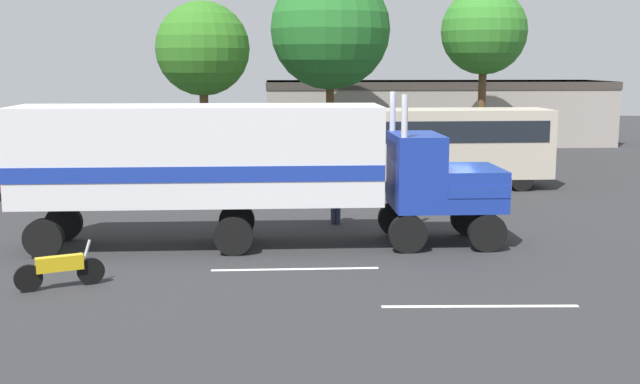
{
  "coord_description": "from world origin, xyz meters",
  "views": [
    {
      "loc": [
        -1.15,
        -23.54,
        5.37
      ],
      "look_at": [
        -3.27,
        -0.63,
        1.6
      ],
      "focal_mm": 44.46,
      "sensor_mm": 36.0,
      "label": 1
    }
  ],
  "objects_px": {
    "semi_truck": "(238,161)",
    "person_bystander": "(336,198)",
    "parked_car": "(49,177)",
    "tree_center": "(484,32)",
    "tree_right": "(203,49)",
    "motorcycle": "(60,269)",
    "tree_left": "(330,30)",
    "parked_bus": "(421,140)"
  },
  "relations": [
    {
      "from": "semi_truck",
      "to": "person_bystander",
      "type": "bearing_deg",
      "value": 52.96
    },
    {
      "from": "parked_car",
      "to": "tree_center",
      "type": "xyz_separation_m",
      "value": [
        18.72,
        14.92,
        6.23
      ]
    },
    {
      "from": "tree_right",
      "to": "motorcycle",
      "type": "bearing_deg",
      "value": -85.76
    },
    {
      "from": "semi_truck",
      "to": "person_bystander",
      "type": "xyz_separation_m",
      "value": [
        2.61,
        3.45,
        -1.63
      ]
    },
    {
      "from": "person_bystander",
      "to": "tree_right",
      "type": "relative_size",
      "value": 0.19
    },
    {
      "from": "tree_left",
      "to": "tree_center",
      "type": "relative_size",
      "value": 1.1
    },
    {
      "from": "semi_truck",
      "to": "parked_car",
      "type": "xyz_separation_m",
      "value": [
        -9.3,
        7.81,
        -1.72
      ]
    },
    {
      "from": "tree_center",
      "to": "parked_bus",
      "type": "bearing_deg",
      "value": -108.44
    },
    {
      "from": "motorcycle",
      "to": "tree_left",
      "type": "bearing_deg",
      "value": 80.08
    },
    {
      "from": "person_bystander",
      "to": "parked_bus",
      "type": "bearing_deg",
      "value": 69.1
    },
    {
      "from": "semi_truck",
      "to": "parked_bus",
      "type": "bearing_deg",
      "value": 63.74
    },
    {
      "from": "person_bystander",
      "to": "tree_right",
      "type": "xyz_separation_m",
      "value": [
        -7.63,
        13.34,
        5.13
      ]
    },
    {
      "from": "parked_car",
      "to": "tree_right",
      "type": "xyz_separation_m",
      "value": [
        4.27,
        8.99,
        5.22
      ]
    },
    {
      "from": "tree_left",
      "to": "person_bystander",
      "type": "bearing_deg",
      "value": -84.79
    },
    {
      "from": "semi_truck",
      "to": "tree_left",
      "type": "relative_size",
      "value": 1.39
    },
    {
      "from": "parked_car",
      "to": "tree_left",
      "type": "relative_size",
      "value": 0.44
    },
    {
      "from": "semi_truck",
      "to": "motorcycle",
      "type": "relative_size",
      "value": 7.82
    },
    {
      "from": "tree_left",
      "to": "tree_center",
      "type": "bearing_deg",
      "value": 13.25
    },
    {
      "from": "semi_truck",
      "to": "motorcycle",
      "type": "distance_m",
      "value": 6.2
    },
    {
      "from": "motorcycle",
      "to": "tree_center",
      "type": "xyz_separation_m",
      "value": [
        12.85,
        27.48,
        6.55
      ]
    },
    {
      "from": "semi_truck",
      "to": "tree_right",
      "type": "height_order",
      "value": "tree_right"
    },
    {
      "from": "parked_bus",
      "to": "tree_right",
      "type": "xyz_separation_m",
      "value": [
        -10.72,
        5.26,
        3.96
      ]
    },
    {
      "from": "tree_left",
      "to": "tree_center",
      "type": "xyz_separation_m",
      "value": [
        8.39,
        1.98,
        -0.08
      ]
    },
    {
      "from": "parked_car",
      "to": "tree_center",
      "type": "bearing_deg",
      "value": 38.56
    },
    {
      "from": "tree_left",
      "to": "parked_car",
      "type": "bearing_deg",
      "value": -128.58
    },
    {
      "from": "person_bystander",
      "to": "parked_car",
      "type": "relative_size",
      "value": 0.35
    },
    {
      "from": "parked_bus",
      "to": "tree_right",
      "type": "distance_m",
      "value": 12.58
    },
    {
      "from": "person_bystander",
      "to": "tree_left",
      "type": "distance_m",
      "value": 18.45
    },
    {
      "from": "semi_truck",
      "to": "tree_right",
      "type": "relative_size",
      "value": 1.71
    },
    {
      "from": "parked_bus",
      "to": "motorcycle",
      "type": "relative_size",
      "value": 6.13
    },
    {
      "from": "tree_center",
      "to": "semi_truck",
      "type": "bearing_deg",
      "value": -112.52
    },
    {
      "from": "person_bystander",
      "to": "motorcycle",
      "type": "height_order",
      "value": "person_bystander"
    },
    {
      "from": "tree_left",
      "to": "tree_right",
      "type": "height_order",
      "value": "tree_left"
    },
    {
      "from": "parked_bus",
      "to": "parked_car",
      "type": "bearing_deg",
      "value": -166.02
    },
    {
      "from": "parked_car",
      "to": "tree_right",
      "type": "relative_size",
      "value": 0.55
    },
    {
      "from": "parked_bus",
      "to": "tree_left",
      "type": "xyz_separation_m",
      "value": [
        -4.66,
        9.21,
        5.05
      ]
    },
    {
      "from": "tree_center",
      "to": "tree_right",
      "type": "distance_m",
      "value": 15.65
    },
    {
      "from": "parked_bus",
      "to": "tree_right",
      "type": "relative_size",
      "value": 1.34
    },
    {
      "from": "parked_car",
      "to": "motorcycle",
      "type": "distance_m",
      "value": 13.86
    },
    {
      "from": "person_bystander",
      "to": "motorcycle",
      "type": "relative_size",
      "value": 0.89
    },
    {
      "from": "motorcycle",
      "to": "parked_bus",
      "type": "bearing_deg",
      "value": 60.75
    },
    {
      "from": "semi_truck",
      "to": "motorcycle",
      "type": "height_order",
      "value": "semi_truck"
    }
  ]
}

